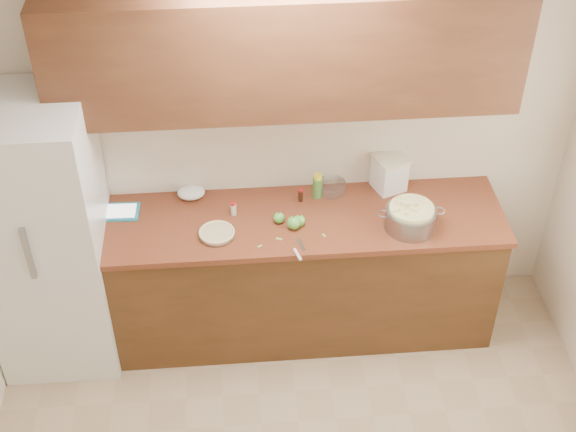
{
  "coord_description": "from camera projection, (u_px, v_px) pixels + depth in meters",
  "views": [
    {
      "loc": [
        -0.31,
        -2.25,
        4.0
      ],
      "look_at": [
        -0.0,
        1.43,
        0.98
      ],
      "focal_mm": 50.0,
      "sensor_mm": 36.0,
      "label": 1
    }
  ],
  "objects": [
    {
      "name": "peel_a",
      "position": [
        260.0,
        246.0,
        4.64
      ],
      "size": [
        0.03,
        0.02,
        0.0
      ],
      "primitive_type": "cube",
      "rotation": [
        0.0,
        0.0,
        -2.6
      ],
      "color": "#90B859",
      "rests_on": "counter_run"
    },
    {
      "name": "pie",
      "position": [
        217.0,
        233.0,
        4.7
      ],
      "size": [
        0.22,
        0.22,
        0.04
      ],
      "rotation": [
        0.0,
        0.0,
        0.18
      ],
      "color": "silver",
      "rests_on": "counter_run"
    },
    {
      "name": "lemon_bottle",
      "position": [
        318.0,
        186.0,
        4.96
      ],
      "size": [
        0.06,
        0.06,
        0.17
      ],
      "rotation": [
        0.0,
        0.0,
        0.03
      ],
      "color": "#4C8C38",
      "rests_on": "counter_run"
    },
    {
      "name": "paring_knife",
      "position": [
        298.0,
        253.0,
        4.58
      ],
      "size": [
        0.07,
        0.2,
        0.02
      ],
      "rotation": [
        0.0,
        0.0,
        0.28
      ],
      "color": "gray",
      "rests_on": "counter_run"
    },
    {
      "name": "mixing_bowl",
      "position": [
        331.0,
        187.0,
        5.02
      ],
      "size": [
        0.19,
        0.19,
        0.07
      ],
      "rotation": [
        0.0,
        0.0,
        0.28
      ],
      "color": "silver",
      "rests_on": "counter_run"
    },
    {
      "name": "paper_towel",
      "position": [
        191.0,
        192.0,
        4.98
      ],
      "size": [
        0.18,
        0.16,
        0.07
      ],
      "primitive_type": "ellipsoid",
      "rotation": [
        0.0,
        0.0,
        0.1
      ],
      "color": "white",
      "rests_on": "counter_run"
    },
    {
      "name": "peel_c",
      "position": [
        324.0,
        235.0,
        4.72
      ],
      "size": [
        0.02,
        0.03,
        0.0
      ],
      "primitive_type": "cube",
      "rotation": [
        0.0,
        0.0,
        1.92
      ],
      "color": "#90B859",
      "rests_on": "counter_run"
    },
    {
      "name": "upper_cabinets",
      "position": [
        285.0,
        52.0,
        4.31
      ],
      "size": [
        2.6,
        0.34,
        0.7
      ],
      "primitive_type": "cube",
      "color": "#59321B",
      "rests_on": "room_shell"
    },
    {
      "name": "flour_canister",
      "position": [
        389.0,
        172.0,
        5.0
      ],
      "size": [
        0.24,
        0.24,
        0.23
      ],
      "rotation": [
        0.0,
        0.0,
        0.37
      ],
      "color": "white",
      "rests_on": "counter_run"
    },
    {
      "name": "apple_left",
      "position": [
        279.0,
        218.0,
        4.79
      ],
      "size": [
        0.07,
        0.07,
        0.08
      ],
      "color": "#56AC3D",
      "rests_on": "counter_run"
    },
    {
      "name": "apple_center",
      "position": [
        300.0,
        221.0,
        4.77
      ],
      "size": [
        0.07,
        0.07,
        0.08
      ],
      "color": "#56AC3D",
      "rests_on": "counter_run"
    },
    {
      "name": "cinnamon_shaker",
      "position": [
        233.0,
        209.0,
        4.84
      ],
      "size": [
        0.04,
        0.04,
        0.09
      ],
      "rotation": [
        0.0,
        0.0,
        0.08
      ],
      "color": "beige",
      "rests_on": "counter_run"
    },
    {
      "name": "colander",
      "position": [
        411.0,
        218.0,
        4.73
      ],
      "size": [
        0.4,
        0.3,
        0.15
      ],
      "rotation": [
        0.0,
        0.0,
        -0.43
      ],
      "color": "gray",
      "rests_on": "counter_run"
    },
    {
      "name": "peel_b",
      "position": [
        279.0,
        239.0,
        4.69
      ],
      "size": [
        0.04,
        0.03,
        0.0
      ],
      "primitive_type": "cube",
      "rotation": [
        0.0,
        0.0,
        -0.38
      ],
      "color": "#90B859",
      "rests_on": "counter_run"
    },
    {
      "name": "vanilla_bottle",
      "position": [
        301.0,
        195.0,
        4.95
      ],
      "size": [
        0.03,
        0.03,
        0.09
      ],
      "rotation": [
        0.0,
        0.0,
        -0.14
      ],
      "color": "black",
      "rests_on": "counter_run"
    },
    {
      "name": "apple_front",
      "position": [
        294.0,
        223.0,
        4.74
      ],
      "size": [
        0.08,
        0.08,
        0.09
      ],
      "color": "#56AC3D",
      "rests_on": "counter_run"
    },
    {
      "name": "counter_run",
      "position": [
        287.0,
        274.0,
        5.13
      ],
      "size": [
        2.64,
        0.68,
        0.92
      ],
      "color": "#563218",
      "rests_on": "ground"
    },
    {
      "name": "tablet",
      "position": [
        121.0,
        212.0,
        4.88
      ],
      "size": [
        0.23,
        0.18,
        0.02
      ],
      "rotation": [
        0.0,
        0.0,
        -0.03
      ],
      "color": "teal",
      "rests_on": "counter_run"
    },
    {
      "name": "room_shell",
      "position": [
        316.0,
        367.0,
        3.46
      ],
      "size": [
        3.6,
        3.6,
        3.6
      ],
      "color": "tan",
      "rests_on": "ground"
    },
    {
      "name": "fridge",
      "position": [
        45.0,
        238.0,
        4.73
      ],
      "size": [
        0.7,
        0.7,
        1.8
      ],
      "primitive_type": "cube",
      "color": "white",
      "rests_on": "ground"
    }
  ]
}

